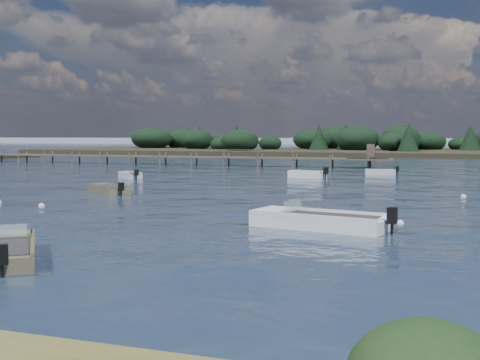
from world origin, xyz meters
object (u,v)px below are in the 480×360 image
at_px(dinghy_mid_grey, 108,191).
at_px(tender_far_white, 307,176).
at_px(jetty, 163,157).
at_px(tender_far_grey, 130,176).
at_px(dinghy_mid_white_a, 319,224).
at_px(tender_far_grey_b, 380,173).
at_px(dinghy_near_olive, 6,254).

relative_size(dinghy_mid_grey, tender_far_white, 1.06).
xyz_separation_m(dinghy_mid_grey, jetty, (-13.42, 34.63, 0.84)).
relative_size(tender_far_grey, tender_far_white, 0.82).
relative_size(dinghy_mid_white_a, tender_far_grey, 1.95).
relative_size(dinghy_mid_white_a, tender_far_grey_b, 1.89).
height_order(dinghy_near_olive, jetty, jetty).
xyz_separation_m(dinghy_mid_white_a, jetty, (-29.15, 44.60, 0.81)).
xyz_separation_m(tender_far_grey_b, tender_far_white, (-5.54, -6.29, 0.03)).
bearing_deg(tender_far_white, jetty, 142.75).
distance_m(tender_far_white, jetty, 28.16).
height_order(dinghy_mid_grey, tender_far_grey, tender_far_grey).
relative_size(tender_far_grey, jetty, 0.05).
distance_m(tender_far_grey, jetty, 23.92).
relative_size(dinghy_mid_grey, tender_far_grey_b, 1.25).
bearing_deg(dinghy_mid_white_a, tender_far_white, 103.75).
bearing_deg(tender_far_white, tender_far_grey, -159.15).
bearing_deg(tender_far_white, dinghy_mid_grey, -117.08).
xyz_separation_m(dinghy_mid_grey, tender_far_grey_b, (14.53, 23.88, 0.01)).
bearing_deg(dinghy_mid_grey, dinghy_mid_white_a, -32.36).
bearing_deg(tender_far_grey, dinghy_near_olive, -66.62).
xyz_separation_m(dinghy_near_olive, tender_far_grey_b, (6.38, 42.89, -0.00)).
distance_m(dinghy_near_olive, dinghy_mid_grey, 20.68).
bearing_deg(dinghy_near_olive, tender_far_grey, 113.38).
distance_m(dinghy_near_olive, dinghy_mid_white_a, 11.79).
bearing_deg(tender_far_grey_b, dinghy_mid_white_a, -87.96).
distance_m(dinghy_mid_grey, tender_far_grey, 13.25).
distance_m(dinghy_mid_grey, tender_far_grey_b, 27.95).
relative_size(dinghy_mid_grey, tender_far_grey, 1.29).
distance_m(tender_far_grey_b, tender_far_white, 8.38).
xyz_separation_m(tender_far_grey_b, tender_far_grey, (-19.84, -11.74, 0.00)).
height_order(dinghy_near_olive, tender_far_grey, dinghy_near_olive).
relative_size(tender_far_grey_b, jetty, 0.05).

